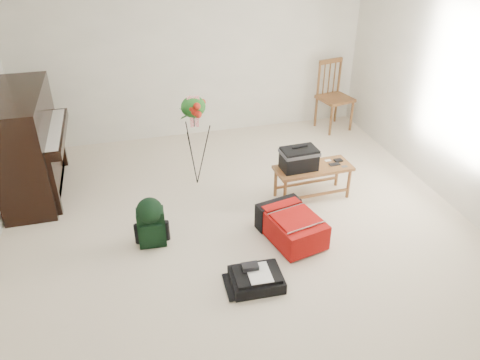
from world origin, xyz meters
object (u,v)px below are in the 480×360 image
object	(u,v)px
red_suitcase	(290,223)
black_duffel	(256,278)
green_backpack	(151,220)
bench	(303,161)
flower_stand	(195,141)
piano	(29,146)
dining_chair	(334,96)

from	to	relation	value
red_suitcase	black_duffel	world-z (taller)	red_suitcase
red_suitcase	green_backpack	xyz separation A→B (m)	(-1.41, 0.23, 0.14)
bench	flower_stand	bearing A→B (deg)	147.22
flower_stand	black_duffel	bearing A→B (deg)	-78.51
red_suitcase	black_duffel	distance (m)	0.83
piano	black_duffel	bearing A→B (deg)	-47.35
black_duffel	flower_stand	world-z (taller)	flower_stand
bench	red_suitcase	xyz separation A→B (m)	(-0.39, -0.67, -0.33)
bench	green_backpack	bearing A→B (deg)	-168.97
piano	flower_stand	xyz separation A→B (m)	(1.91, -0.33, -0.02)
piano	bench	world-z (taller)	piano
black_duffel	green_backpack	size ratio (longest dim) A/B	0.89
red_suitcase	black_duffel	bearing A→B (deg)	-144.42
red_suitcase	green_backpack	size ratio (longest dim) A/B	1.46
piano	bench	size ratio (longest dim) A/B	1.63
green_backpack	red_suitcase	bearing A→B (deg)	-5.89
bench	black_duffel	distance (m)	1.65
black_duffel	red_suitcase	bearing A→B (deg)	50.49
bench	red_suitcase	distance (m)	0.85
dining_chair	green_backpack	bearing A→B (deg)	-155.65
bench	flower_stand	world-z (taller)	flower_stand
green_backpack	flower_stand	distance (m)	1.31
bench	black_duffel	world-z (taller)	bench
dining_chair	black_duffel	distance (m)	3.80
black_duffel	green_backpack	world-z (taller)	green_backpack
red_suitcase	flower_stand	size ratio (longest dim) A/B	0.67
dining_chair	green_backpack	xyz separation A→B (m)	(-3.02, -2.24, -0.21)
red_suitcase	black_duffel	size ratio (longest dim) A/B	1.64
green_backpack	flower_stand	xyz separation A→B (m)	(0.66, 1.10, 0.28)
piano	flower_stand	world-z (taller)	piano
bench	black_duffel	size ratio (longest dim) A/B	1.90
dining_chair	red_suitcase	world-z (taller)	dining_chair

